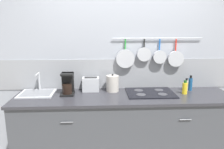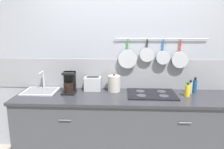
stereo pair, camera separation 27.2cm
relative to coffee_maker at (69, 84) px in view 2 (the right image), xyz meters
name	(u,v)px [view 2 (the right image)]	position (x,y,z in m)	size (l,w,h in m)	color
wall_back	(125,65)	(0.73, 0.27, 0.22)	(7.20, 0.14, 2.60)	#999EA8
cabinet_base	(124,131)	(0.73, -0.11, -0.61)	(2.75, 0.65, 0.90)	#3F4247
countertop	(124,97)	(0.73, -0.11, -0.14)	(2.79, 0.67, 0.03)	#2D2D33
sink_basin	(41,90)	(-0.40, 0.03, -0.10)	(0.44, 0.38, 0.26)	#B7BABF
coffee_maker	(69,84)	(0.00, 0.00, 0.00)	(0.17, 0.21, 0.28)	black
toaster	(93,84)	(0.29, 0.13, -0.02)	(0.24, 0.16, 0.19)	#B7BABF
kettle	(114,83)	(0.59, 0.10, -0.01)	(0.17, 0.17, 0.24)	beige
cooktop	(152,94)	(1.08, -0.02, -0.11)	(0.62, 0.47, 0.01)	black
bottle_vinegar	(188,90)	(1.53, -0.07, -0.04)	(0.06, 0.06, 0.18)	yellow
bottle_olive_oil	(190,87)	(1.60, 0.06, -0.04)	(0.05, 0.05, 0.18)	#BFB799
bottle_sesame_oil	(195,86)	(1.66, 0.08, -0.03)	(0.05, 0.05, 0.21)	navy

